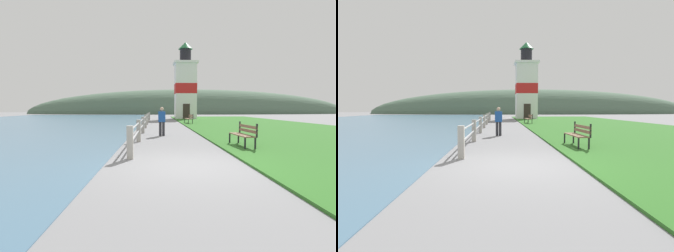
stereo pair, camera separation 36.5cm
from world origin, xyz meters
The scene contains 8 objects.
ground_plane centered at (0.00, 0.00, 0.00)m, with size 160.00×160.00×0.00m, color slate.
grass_verge centered at (7.62, 14.27, 0.03)m, with size 12.00×42.81×0.06m.
seawall_railing centered at (-1.52, 12.63, 0.56)m, with size 0.18×23.44×0.98m.
park_bench_near centered at (2.56, 3.10, 0.54)m, with size 0.56×1.66×0.94m.
park_bench_midway centered at (2.37, 17.69, 0.54)m, with size 0.61×1.91×0.94m.
lighthouse centered at (3.21, 28.62, 4.34)m, with size 3.16×3.16×10.17m.
person_strolling centered at (-0.45, 7.23, 0.83)m, with size 0.39×0.23×1.52m.
distant_hillside centered at (8.00, 58.54, 0.00)m, with size 80.00×16.00×12.00m.
Camera 1 is at (-0.77, -6.60, 1.50)m, focal length 28.00 mm.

